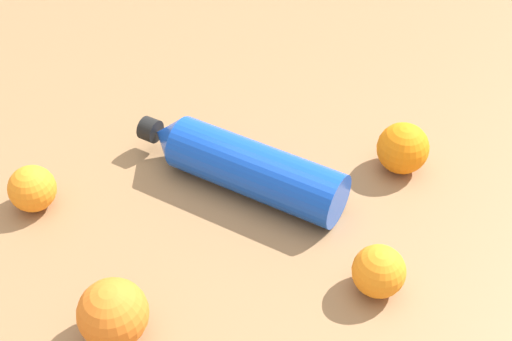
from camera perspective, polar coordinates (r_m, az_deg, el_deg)
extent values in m
plane|color=olive|center=(0.98, 1.94, -1.24)|extent=(2.40, 2.40, 0.00)
cylinder|color=blue|center=(0.95, 0.00, 0.00)|extent=(0.10, 0.26, 0.08)
cone|color=blue|center=(1.01, -7.32, 2.82)|extent=(0.08, 0.05, 0.08)
cylinder|color=black|center=(1.03, -8.83, 3.40)|extent=(0.04, 0.03, 0.04)
sphere|color=orange|center=(1.01, 12.18, 1.84)|extent=(0.08, 0.08, 0.08)
sphere|color=orange|center=(0.80, -11.87, -11.62)|extent=(0.08, 0.08, 0.08)
sphere|color=orange|center=(0.84, 10.23, -8.29)|extent=(0.07, 0.07, 0.07)
sphere|color=orange|center=(0.98, -18.21, -1.44)|extent=(0.07, 0.07, 0.07)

